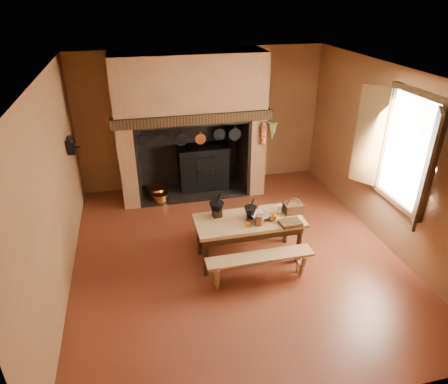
% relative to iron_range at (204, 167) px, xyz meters
% --- Properties ---
extents(floor, '(5.50, 5.50, 0.00)m').
position_rel_iron_range_xyz_m(floor, '(0.04, -2.45, -0.48)').
color(floor, '#602517').
rests_on(floor, ground).
extents(ceiling, '(5.50, 5.50, 0.00)m').
position_rel_iron_range_xyz_m(ceiling, '(0.04, -2.45, 2.32)').
color(ceiling, silver).
rests_on(ceiling, back_wall).
extents(back_wall, '(5.00, 0.02, 2.80)m').
position_rel_iron_range_xyz_m(back_wall, '(0.04, 0.30, 0.92)').
color(back_wall, '#906139').
rests_on(back_wall, floor).
extents(wall_left, '(0.02, 5.50, 2.80)m').
position_rel_iron_range_xyz_m(wall_left, '(-2.46, -2.45, 0.92)').
color(wall_left, '#906139').
rests_on(wall_left, floor).
extents(wall_right, '(0.02, 5.50, 2.80)m').
position_rel_iron_range_xyz_m(wall_right, '(2.54, -2.45, 0.92)').
color(wall_right, '#906139').
rests_on(wall_right, floor).
extents(wall_front, '(5.00, 0.02, 2.80)m').
position_rel_iron_range_xyz_m(wall_front, '(0.04, -5.20, 0.92)').
color(wall_front, '#906139').
rests_on(wall_front, floor).
extents(chimney_breast, '(2.95, 0.96, 2.80)m').
position_rel_iron_range_xyz_m(chimney_breast, '(-0.26, -0.14, 1.33)').
color(chimney_breast, '#906139').
rests_on(chimney_breast, floor).
extents(iron_range, '(1.12, 0.55, 1.60)m').
position_rel_iron_range_xyz_m(iron_range, '(0.00, 0.00, 0.00)').
color(iron_range, black).
rests_on(iron_range, floor).
extents(hearth_pans, '(0.51, 0.62, 0.20)m').
position_rel_iron_range_xyz_m(hearth_pans, '(-1.01, -0.23, -0.39)').
color(hearth_pans, orange).
rests_on(hearth_pans, floor).
extents(hanging_pans, '(1.92, 0.29, 0.27)m').
position_rel_iron_range_xyz_m(hanging_pans, '(-0.30, -0.64, 0.88)').
color(hanging_pans, black).
rests_on(hanging_pans, chimney_breast).
extents(onion_string, '(0.12, 0.10, 0.46)m').
position_rel_iron_range_xyz_m(onion_string, '(1.04, -0.66, 0.85)').
color(onion_string, '#A8491F').
rests_on(onion_string, chimney_breast).
extents(herb_bunch, '(0.20, 0.20, 0.35)m').
position_rel_iron_range_xyz_m(herb_bunch, '(1.22, -0.66, 0.90)').
color(herb_bunch, brown).
rests_on(herb_bunch, chimney_breast).
extents(window, '(0.39, 1.75, 1.76)m').
position_rel_iron_range_xyz_m(window, '(2.39, -2.85, 1.22)').
color(window, white).
rests_on(window, wall_right).
extents(wall_coffee_mill, '(0.23, 0.16, 0.31)m').
position_rel_iron_range_xyz_m(wall_coffee_mill, '(-2.38, -0.90, 1.03)').
color(wall_coffee_mill, black).
rests_on(wall_coffee_mill, wall_left).
extents(work_table, '(1.63, 0.72, 0.70)m').
position_rel_iron_range_xyz_m(work_table, '(0.21, -2.59, 0.11)').
color(work_table, tan).
rests_on(work_table, floor).
extents(bench_front, '(1.55, 0.27, 0.44)m').
position_rel_iron_range_xyz_m(bench_front, '(0.21, -3.16, -0.16)').
color(bench_front, tan).
rests_on(bench_front, floor).
extents(bench_back, '(1.47, 0.26, 0.41)m').
position_rel_iron_range_xyz_m(bench_back, '(0.21, -2.04, -0.18)').
color(bench_back, tan).
rests_on(bench_back, floor).
extents(mortar_large, '(0.23, 0.23, 0.39)m').
position_rel_iron_range_xyz_m(mortar_large, '(-0.24, -2.38, 0.35)').
color(mortar_large, black).
rests_on(mortar_large, work_table).
extents(mortar_small, '(0.19, 0.19, 0.32)m').
position_rel_iron_range_xyz_m(mortar_small, '(0.24, -2.56, 0.33)').
color(mortar_small, black).
rests_on(mortar_small, work_table).
extents(coffee_grinder, '(0.18, 0.14, 0.20)m').
position_rel_iron_range_xyz_m(coffee_grinder, '(-0.24, -2.39, 0.30)').
color(coffee_grinder, '#362211').
rests_on(coffee_grinder, work_table).
extents(brass_mug_a, '(0.09, 0.09, 0.09)m').
position_rel_iron_range_xyz_m(brass_mug_a, '(0.14, -2.76, 0.27)').
color(brass_mug_a, orange).
rests_on(brass_mug_a, work_table).
extents(brass_mug_b, '(0.08, 0.08, 0.09)m').
position_rel_iron_range_xyz_m(brass_mug_b, '(0.39, -2.36, 0.27)').
color(brass_mug_b, orange).
rests_on(brass_mug_b, work_table).
extents(mixing_bowl, '(0.34, 0.34, 0.07)m').
position_rel_iron_range_xyz_m(mixing_bowl, '(0.39, -2.59, 0.26)').
color(mixing_bowl, beige).
rests_on(mixing_bowl, work_table).
extents(stoneware_crock, '(0.16, 0.16, 0.16)m').
position_rel_iron_range_xyz_m(stoneware_crock, '(0.31, -2.76, 0.30)').
color(stoneware_crock, brown).
rests_on(stoneware_crock, work_table).
extents(glass_jar, '(0.10, 0.10, 0.13)m').
position_rel_iron_range_xyz_m(glass_jar, '(0.72, -2.51, 0.29)').
color(glass_jar, beige).
rests_on(glass_jar, work_table).
extents(wicker_basket, '(0.28, 0.20, 0.27)m').
position_rel_iron_range_xyz_m(wicker_basket, '(0.93, -2.55, 0.31)').
color(wicker_basket, '#4A2816').
rests_on(wicker_basket, work_table).
extents(wooden_tray, '(0.33, 0.25, 0.05)m').
position_rel_iron_range_xyz_m(wooden_tray, '(0.76, -2.87, 0.25)').
color(wooden_tray, '#362211').
rests_on(wooden_tray, work_table).
extents(brass_cup, '(0.14, 0.14, 0.10)m').
position_rel_iron_range_xyz_m(brass_cup, '(0.55, -2.70, 0.27)').
color(brass_cup, orange).
rests_on(brass_cup, work_table).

